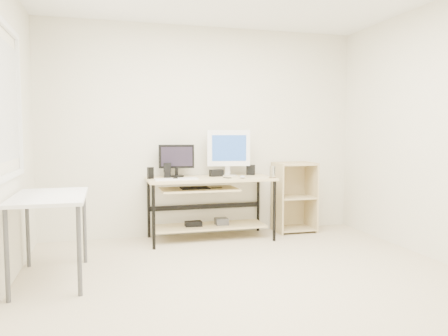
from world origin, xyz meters
name	(u,v)px	position (x,y,z in m)	size (l,w,h in m)	color
room	(239,129)	(-0.14, 0.04, 1.32)	(4.01, 4.01, 2.62)	beige
desk	(208,195)	(-0.03, 1.66, 0.54)	(1.50, 0.65, 0.75)	beige
side_table	(50,204)	(-1.68, 0.60, 0.67)	(0.60, 1.00, 0.75)	white
shelf_unit	(293,197)	(1.15, 1.82, 0.45)	(0.50, 0.40, 0.90)	#CCB780
black_monitor	(177,158)	(-0.38, 1.83, 0.97)	(0.43, 0.18, 0.39)	black
white_imac	(229,149)	(0.27, 1.81, 1.08)	(0.53, 0.17, 0.57)	silver
keyboard	(176,179)	(-0.43, 1.50, 0.76)	(0.49, 0.14, 0.02)	white
mouse	(243,177)	(0.34, 1.46, 0.77)	(0.06, 0.10, 0.04)	#B6B6BC
center_speaker	(216,173)	(0.10, 1.76, 0.79)	(0.17, 0.07, 0.08)	black
speaker_left	(167,170)	(-0.50, 1.79, 0.84)	(0.10, 0.10, 0.17)	black
speaker_right	(251,170)	(0.57, 1.84, 0.81)	(0.10, 0.10, 0.13)	black
audio_controller	(150,173)	(-0.71, 1.70, 0.82)	(0.07, 0.04, 0.14)	black
volume_puck	(175,179)	(-0.45, 1.50, 0.76)	(0.06, 0.06, 0.02)	black
smartphone	(227,178)	(0.18, 1.55, 0.75)	(0.05, 0.10, 0.01)	black
coaster	(272,178)	(0.70, 1.41, 0.75)	(0.09, 0.09, 0.01)	olive
drinking_glass	(272,172)	(0.70, 1.41, 0.82)	(0.07, 0.07, 0.13)	white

